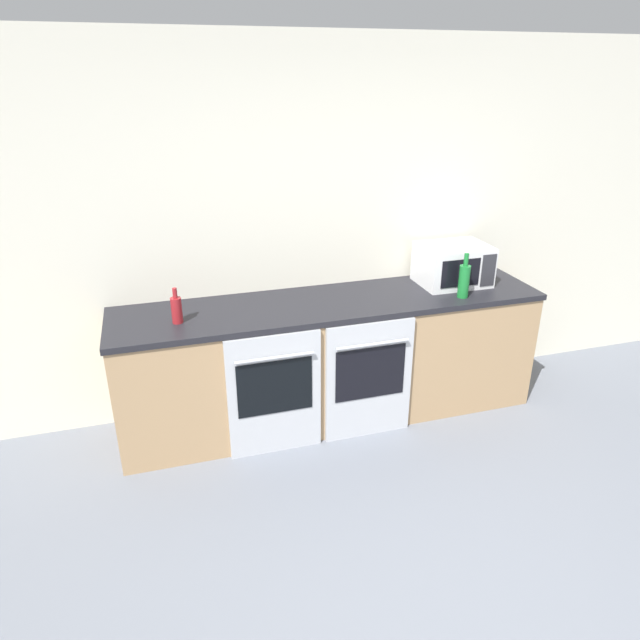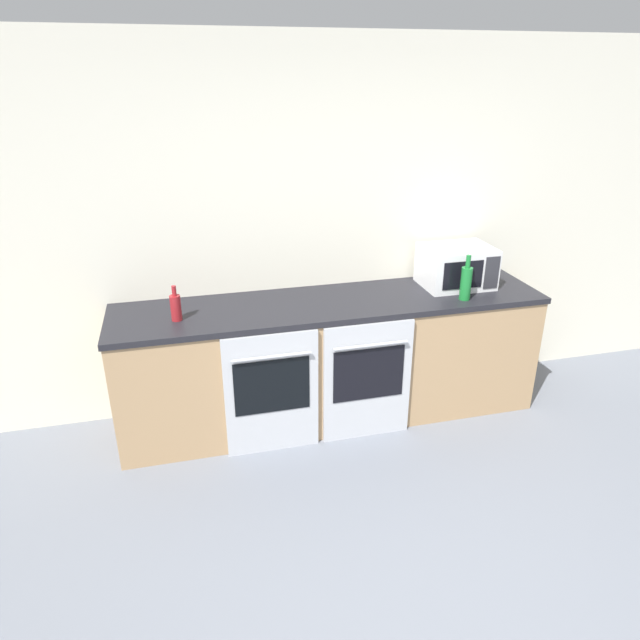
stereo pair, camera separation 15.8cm
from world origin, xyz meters
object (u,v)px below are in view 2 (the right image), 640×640
Objects in this scene: oven_right at (368,381)px; bottle_red at (176,307)px; microwave at (456,266)px; bottle_green at (466,282)px; oven_left at (272,393)px.

bottle_red reaches higher than oven_right.
bottle_red is at bearing -175.72° from microwave.
bottle_red is (-1.94, 0.12, -0.03)m from bottle_green.
microwave is 2.01m from bottle_red.
oven_left is 1.00× the size of oven_right.
bottle_red is at bearing 153.80° from oven_left.
microwave is at bearing 27.58° from oven_right.
oven_left is at bearing -163.95° from microwave.
microwave is (1.45, 0.42, 0.61)m from oven_left.
microwave is 0.28m from bottle_green.
bottle_green is at bearing -103.05° from microwave.
oven_left is 1.63m from microwave.
oven_right is 1.73× the size of microwave.
oven_left is 1.73× the size of microwave.
bottle_red is (-2.00, -0.15, -0.06)m from microwave.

